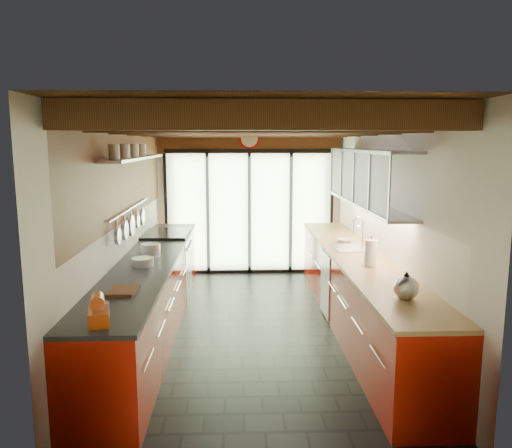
% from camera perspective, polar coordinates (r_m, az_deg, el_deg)
% --- Properties ---
extents(ground, '(5.50, 5.50, 0.00)m').
position_cam_1_polar(ground, '(6.35, -0.12, -11.80)').
color(ground, black).
rests_on(ground, ground).
extents(room_shell, '(5.50, 5.50, 5.50)m').
position_cam_1_polar(room_shell, '(5.96, -0.12, 3.21)').
color(room_shell, silver).
rests_on(room_shell, ground).
extents(ceiling_beams, '(3.14, 5.06, 4.90)m').
position_cam_1_polar(ceiling_beams, '(6.31, -0.25, 10.90)').
color(ceiling_beams, '#593316').
rests_on(ceiling_beams, ground).
extents(glass_door, '(2.95, 0.10, 2.90)m').
position_cam_1_polar(glass_door, '(8.64, -0.77, 5.13)').
color(glass_door, '#C6EAAD').
rests_on(glass_door, ground).
extents(left_counter, '(0.68, 5.00, 0.92)m').
position_cam_1_polar(left_counter, '(6.29, -11.93, -7.78)').
color(left_counter, '#AA1708').
rests_on(left_counter, ground).
extents(range_stove, '(0.66, 0.90, 0.97)m').
position_cam_1_polar(range_stove, '(7.66, -10.12, -4.55)').
color(range_stove, silver).
rests_on(range_stove, ground).
extents(right_counter, '(0.68, 5.00, 0.92)m').
position_cam_1_polar(right_counter, '(6.37, 11.51, -7.53)').
color(right_counter, '#AA1708').
rests_on(right_counter, ground).
extents(sink_assembly, '(0.45, 0.52, 0.43)m').
position_cam_1_polar(sink_assembly, '(6.63, 10.95, -2.41)').
color(sink_assembly, silver).
rests_on(sink_assembly, right_counter).
extents(upper_cabinets_right, '(0.34, 3.00, 3.00)m').
position_cam_1_polar(upper_cabinets_right, '(6.45, 12.63, 5.20)').
color(upper_cabinets_right, silver).
rests_on(upper_cabinets_right, ground).
extents(left_wall_fixtures, '(0.28, 2.60, 0.96)m').
position_cam_1_polar(left_wall_fixtures, '(6.25, -13.82, 4.99)').
color(left_wall_fixtures, silver).
rests_on(left_wall_fixtures, ground).
extents(stand_mixer, '(0.21, 0.29, 0.24)m').
position_cam_1_polar(stand_mixer, '(4.03, -17.52, -9.51)').
color(stand_mixer, '#CB4410').
rests_on(stand_mixer, left_counter).
extents(pot_large, '(0.26, 0.26, 0.15)m').
position_cam_1_polar(pot_large, '(6.21, -11.95, -2.90)').
color(pot_large, silver).
rests_on(pot_large, left_counter).
extents(pot_small, '(0.25, 0.25, 0.10)m').
position_cam_1_polar(pot_small, '(5.71, -12.82, -4.27)').
color(pot_small, silver).
rests_on(pot_small, left_counter).
extents(cutting_board, '(0.25, 0.34, 0.03)m').
position_cam_1_polar(cutting_board, '(4.80, -14.95, -7.37)').
color(cutting_board, brown).
rests_on(cutting_board, left_counter).
extents(kettle, '(0.24, 0.28, 0.26)m').
position_cam_1_polar(kettle, '(4.61, 16.78, -6.83)').
color(kettle, silver).
rests_on(kettle, right_counter).
extents(paper_towel, '(0.16, 0.16, 0.35)m').
position_cam_1_polar(paper_towel, '(5.69, 12.99, -3.28)').
color(paper_towel, white).
rests_on(paper_towel, right_counter).
extents(soap_bottle, '(0.09, 0.09, 0.19)m').
position_cam_1_polar(soap_bottle, '(5.77, 12.78, -3.63)').
color(soap_bottle, silver).
rests_on(soap_bottle, right_counter).
extents(bowl, '(0.26, 0.26, 0.05)m').
position_cam_1_polar(bowl, '(7.01, 10.07, -1.87)').
color(bowl, silver).
rests_on(bowl, right_counter).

